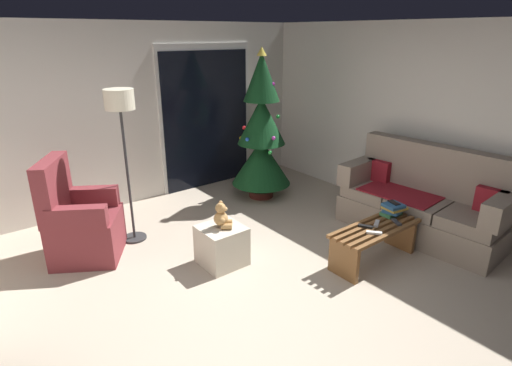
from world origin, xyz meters
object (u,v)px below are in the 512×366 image
(coffee_table, at_px, (375,239))
(cell_phone, at_px, (394,203))
(remote_graphite, at_px, (396,222))
(remote_silver, at_px, (377,223))
(couch, at_px, (423,203))
(christmas_tree, at_px, (261,135))
(remote_white, at_px, (374,233))
(floor_lamp, at_px, (121,115))
(book_stack, at_px, (393,209))
(teddy_bear_honey, at_px, (222,217))
(armchair, at_px, (81,223))
(ottoman, at_px, (222,245))
(remote_black, at_px, (365,226))

(coffee_table, xyz_separation_m, cell_phone, (0.42, 0.08, 0.28))
(remote_graphite, height_order, remote_silver, same)
(couch, bearing_deg, cell_phone, 178.36)
(remote_silver, bearing_deg, christmas_tree, 147.24)
(remote_graphite, bearing_deg, christmas_tree, 117.01)
(remote_white, bearing_deg, floor_lamp, -92.17)
(book_stack, bearing_deg, christmas_tree, 94.21)
(christmas_tree, height_order, teddy_bear_honey, christmas_tree)
(coffee_table, height_order, teddy_bear_honey, teddy_bear_honey)
(remote_graphite, distance_m, cell_phone, 0.27)
(armchair, bearing_deg, remote_white, -43.19)
(coffee_table, relative_size, armchair, 0.97)
(remote_graphite, distance_m, remote_silver, 0.22)
(armchair, xyz_separation_m, ottoman, (1.12, -1.07, -0.19))
(remote_black, distance_m, christmas_tree, 2.25)
(remote_white, height_order, armchair, armchair)
(coffee_table, relative_size, christmas_tree, 0.51)
(remote_silver, distance_m, book_stack, 0.35)
(ottoman, height_order, teddy_bear_honey, teddy_bear_honey)
(remote_silver, bearing_deg, coffee_table, -88.54)
(book_stack, relative_size, christmas_tree, 0.13)
(coffee_table, xyz_separation_m, remote_white, (-0.15, -0.09, 0.15))
(couch, bearing_deg, coffee_table, -176.33)
(couch, distance_m, remote_white, 1.18)
(couch, bearing_deg, teddy_bear_honey, 158.58)
(floor_lamp, bearing_deg, cell_phone, -41.97)
(christmas_tree, height_order, armchair, christmas_tree)
(armchair, bearing_deg, christmas_tree, 3.73)
(remote_graphite, height_order, armchair, armchair)
(couch, relative_size, teddy_bear_honey, 6.98)
(coffee_table, bearing_deg, cell_phone, 11.26)
(couch, distance_m, remote_silver, 0.97)
(coffee_table, xyz_separation_m, christmas_tree, (0.23, 2.22, 0.68))
(remote_silver, bearing_deg, remote_white, -87.88)
(cell_phone, xyz_separation_m, armchair, (-2.84, 1.97, -0.16))
(remote_black, relative_size, floor_lamp, 0.09)
(couch, bearing_deg, book_stack, 179.74)
(remote_graphite, xyz_separation_m, christmas_tree, (-0.01, 2.30, 0.53))
(cell_phone, bearing_deg, floor_lamp, 153.86)
(floor_lamp, relative_size, teddy_bear_honey, 6.25)
(couch, height_order, remote_white, couch)
(remote_silver, distance_m, teddy_bear_honey, 1.65)
(remote_graphite, height_order, book_stack, book_stack)
(remote_white, distance_m, armchair, 3.12)
(remote_black, bearing_deg, teddy_bear_honey, -64.55)
(couch, distance_m, ottoman, 2.51)
(ottoman, bearing_deg, teddy_bear_honey, -36.88)
(couch, relative_size, coffee_table, 1.81)
(remote_silver, relative_size, floor_lamp, 0.09)
(cell_phone, height_order, christmas_tree, christmas_tree)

